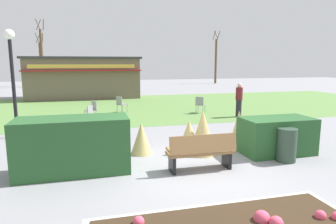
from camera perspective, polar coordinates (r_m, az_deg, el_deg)
ground_plane at (r=7.51m, az=6.27°, el=-11.34°), size 80.00×80.00×0.00m
lawn_patch at (r=18.34m, az=-6.40°, el=1.08°), size 36.00×12.00×0.01m
park_bench at (r=7.43m, az=6.43°, el=-7.67°), size 1.70×0.53×0.95m
hedge_left at (r=7.58m, az=-17.83°, el=-6.15°), size 2.66×1.10×1.36m
hedge_right at (r=9.32m, az=20.25°, el=-4.32°), size 2.08×1.10×1.07m
ornamental_grass_behind_left at (r=8.75m, az=-5.16°, el=-5.08°), size 0.63×0.63×0.94m
ornamental_grass_behind_right at (r=8.69m, az=6.72°, el=-3.95°), size 0.79×0.79×1.31m
ornamental_grass_behind_center at (r=9.81m, az=13.47°, el=-3.06°), size 0.60×0.60×1.16m
ornamental_grass_behind_far at (r=8.77m, az=4.08°, el=-4.81°), size 0.74×0.74×1.00m
lamppost_mid at (r=11.75m, az=-27.89°, el=7.18°), size 0.36×0.36×3.81m
trash_bin at (r=8.69m, az=21.93°, el=-5.91°), size 0.52×0.52×0.92m
food_kiosk at (r=23.81m, az=-15.89°, el=6.47°), size 8.43×4.12×3.11m
cafe_chair_west at (r=16.08m, az=-9.11°, el=1.72°), size 0.61×0.61×0.89m
cafe_chair_east at (r=12.81m, az=-14.38°, el=-0.42°), size 0.59×0.59×0.89m
cafe_chair_center at (r=15.81m, az=6.22°, el=1.66°), size 0.62×0.62×0.89m
cafe_chair_north at (r=14.37m, az=-14.45°, el=0.63°), size 0.59×0.59×0.89m
person_strolling at (r=15.03m, az=13.54°, el=2.33°), size 0.34×0.34×1.69m
parked_car_west_slot at (r=32.08m, az=-15.54°, el=5.52°), size 4.33×2.32×1.20m
tree_left_bg at (r=39.60m, az=9.22°, el=9.85°), size 0.91×0.96×6.75m
tree_right_bg at (r=35.69m, az=-23.15°, el=9.73°), size 0.91×0.96×7.31m
tree_center_bg at (r=37.73m, az=-23.32°, el=8.69°), size 0.91×0.96×6.03m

